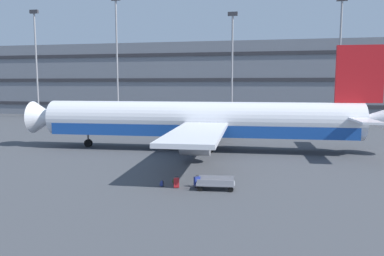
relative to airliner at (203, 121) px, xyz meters
The scene contains 12 objects.
ground_plane 3.54m from the airliner, 162.89° to the right, with size 600.00×600.00×0.00m, color #424449.
terminal_structure 48.54m from the airliner, 91.83° to the left, with size 144.49×18.44×16.00m.
airliner is the anchor object (origin of this frame).
light_mast_far_left 52.39m from the airliner, 142.50° to the left, with size 1.80×0.50×22.21m.
light_mast_left 40.26m from the airliner, 126.20° to the left, with size 1.80×0.50×24.01m.
light_mast_center_left 32.52m from the airliner, 90.13° to the left, with size 1.80×0.50×20.29m.
light_mast_center_right 37.82m from the airliner, 58.96° to the left, with size 1.80×0.50×22.14m.
suitcase_small 15.49m from the airliner, 86.86° to the right, with size 0.43×0.34×0.84m.
suitcase_teal 15.08m from the airliner, 81.53° to the right, with size 0.45×0.44×0.85m.
backpack_upright 15.42m from the airliner, 91.00° to the right, with size 0.37×0.41×0.50m.
backpack_navy 14.57m from the airliner, 88.25° to the right, with size 0.36×0.39×0.49m.
baggage_cart 15.68m from the airliner, 76.69° to the right, with size 3.35×1.54×0.82m.
Camera 1 is at (8.64, -39.57, 7.22)m, focal length 35.35 mm.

